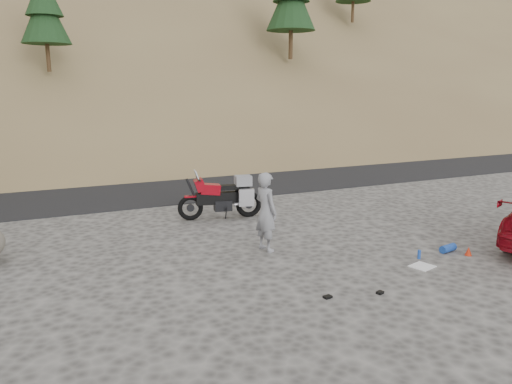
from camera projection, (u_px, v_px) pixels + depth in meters
ground at (296, 253)px, 10.87m from camera, size 140.00×140.00×0.00m
road at (179, 183)px, 18.86m from camera, size 120.00×7.00×0.05m
hillside at (75, 3)px, 44.90m from camera, size 120.00×73.00×46.72m
motorcycle at (224, 197)px, 13.66m from camera, size 2.33×0.91×1.39m
man at (266, 250)px, 11.06m from camera, size 0.54×0.71×1.75m
gear_white_cloth at (422, 266)px, 10.02m from camera, size 0.53×0.50×0.01m
gear_blue_mat at (448, 248)px, 10.91m from camera, size 0.45×0.25×0.17m
gear_bottle at (419, 254)px, 10.47m from camera, size 0.08×0.08×0.19m
gear_funnel at (468, 251)px, 10.68m from camera, size 0.15×0.15×0.19m
gear_glove_a at (328, 297)px, 8.52m from camera, size 0.15×0.12×0.04m
gear_glove_b at (380, 292)px, 8.70m from camera, size 0.15×0.13×0.04m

